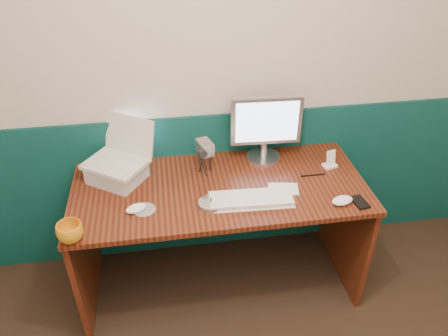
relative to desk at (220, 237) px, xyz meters
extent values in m
cube|color=beige|center=(0.09, 0.37, 0.88)|extent=(3.50, 0.04, 2.50)
cube|color=#083635|center=(0.09, 0.36, 0.12)|extent=(3.48, 0.02, 1.00)
cube|color=#39120A|center=(0.00, 0.00, 0.00)|extent=(1.60, 0.70, 0.75)
cube|color=#B9BEC4|center=(-0.55, 0.15, 0.42)|extent=(0.35, 0.34, 0.09)
cube|color=white|center=(0.14, -0.16, 0.39)|extent=(0.44, 0.16, 0.02)
ellipsoid|color=white|center=(0.60, -0.24, 0.39)|extent=(0.13, 0.09, 0.04)
ellipsoid|color=white|center=(-0.45, -0.14, 0.39)|extent=(0.12, 0.10, 0.04)
imported|color=orange|center=(-0.74, -0.31, 0.42)|extent=(0.16, 0.16, 0.10)
cylinder|color=silver|center=(-0.07, -0.16, 0.39)|extent=(0.13, 0.13, 0.03)
cylinder|color=silver|center=(-0.41, -0.14, 0.38)|extent=(0.11, 0.11, 0.00)
cylinder|color=black|center=(0.53, 0.02, 0.38)|extent=(0.14, 0.01, 0.01)
cube|color=white|center=(0.33, -0.08, 0.38)|extent=(0.18, 0.13, 0.00)
cube|color=white|center=(0.66, 0.09, 0.38)|extent=(0.09, 0.08, 0.01)
cube|color=white|center=(0.66, 0.09, 0.44)|extent=(0.06, 0.04, 0.09)
cube|color=black|center=(0.69, -0.26, 0.38)|extent=(0.08, 0.12, 0.01)
camera|label=1|loc=(-0.27, -1.89, 1.79)|focal=35.00mm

